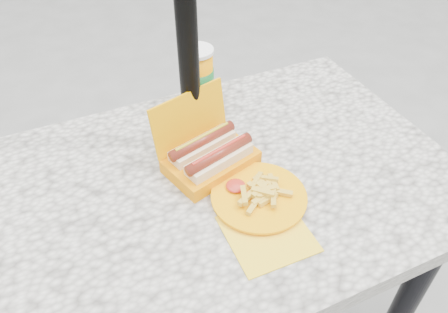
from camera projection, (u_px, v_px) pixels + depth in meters
name	position (u px, v px, depth m)	size (l,w,h in m)	color
picnic_table	(218.00, 208.00, 1.15)	(1.20, 0.80, 0.75)	beige
umbrella_pole	(186.00, 20.00, 0.96)	(0.05, 0.05, 2.20)	black
hotdog_box	(209.00, 154.00, 1.09)	(0.26, 0.22, 0.18)	#EF9B00
fries_plate	(259.00, 198.00, 1.02)	(0.23, 0.30, 0.04)	yellow
soda_cup	(197.00, 78.00, 1.26)	(0.10, 0.10, 0.18)	#F58F00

